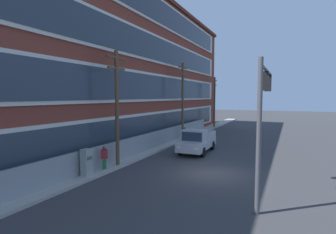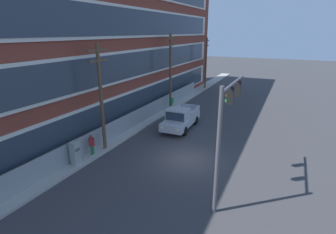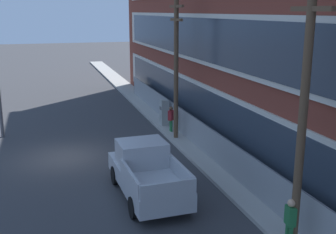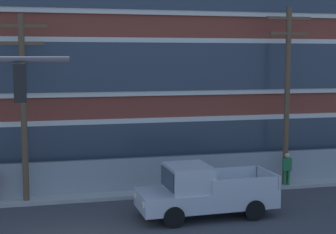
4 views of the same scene
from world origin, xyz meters
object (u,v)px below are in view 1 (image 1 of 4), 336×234
utility_pole_far_east (215,100)px  electrical_cabinet (87,164)px  utility_pole_midblock (183,98)px  traffic_signal_mast (263,104)px  pedestrian_near_cabinet (184,132)px  pedestrian_by_fence (104,157)px  pickup_truck_silver (197,141)px  utility_pole_near_corner (117,104)px

utility_pole_far_east → electrical_cabinet: (-27.89, 0.17, -3.40)m
utility_pole_midblock → traffic_signal_mast: bearing=-145.7°
pedestrian_near_cabinet → pedestrian_by_fence: (-13.25, 0.29, 0.00)m
traffic_signal_mast → utility_pole_midblock: 17.04m
electrical_cabinet → pedestrian_by_fence: 1.60m
traffic_signal_mast → electrical_cabinet: bearing=94.4°
traffic_signal_mast → pedestrian_near_cabinet: traffic_signal_mast is taller
utility_pole_midblock → electrical_cabinet: 15.30m
utility_pole_midblock → pedestrian_by_fence: (-13.24, 0.12, -3.68)m
traffic_signal_mast → utility_pole_far_east: 28.78m
pickup_truck_silver → electrical_cabinet: 10.29m
pickup_truck_silver → pedestrian_by_fence: bearing=156.3°
electrical_cabinet → pedestrian_by_fence: electrical_cabinet is taller
pickup_truck_silver → pedestrian_by_fence: (-8.06, 3.55, 0.00)m
utility_pole_midblock → pedestrian_by_fence: bearing=179.5°
utility_pole_near_corner → pedestrian_by_fence: 3.64m
pedestrian_by_fence → electrical_cabinet: bearing=179.0°
utility_pole_far_east → pedestrian_near_cabinet: utility_pole_far_east is taller
utility_pole_near_corner → electrical_cabinet: bearing=177.2°
electrical_cabinet → pedestrian_near_cabinet: size_ratio=1.05×
utility_pole_far_east → pickup_truck_silver: bearing=-169.4°
utility_pole_midblock → utility_pole_far_east: utility_pole_midblock is taller
utility_pole_midblock → electrical_cabinet: size_ratio=4.78×
traffic_signal_mast → pedestrian_by_fence: size_ratio=3.82×
pickup_truck_silver → utility_pole_midblock: size_ratio=0.64×
pickup_truck_silver → utility_pole_near_corner: size_ratio=0.69×
utility_pole_near_corner → pedestrian_by_fence: utility_pole_near_corner is taller
electrical_cabinet → pickup_truck_silver: bearing=-20.3°
traffic_signal_mast → pickup_truck_silver: bearing=34.7°
utility_pole_near_corner → traffic_signal_mast: bearing=-102.5°
utility_pole_midblock → pedestrian_by_fence: utility_pole_midblock is taller
pedestrian_near_cabinet → traffic_signal_mast: bearing=-146.2°
utility_pole_midblock → pedestrian_near_cabinet: (0.01, -0.17, -3.68)m
electrical_cabinet → pedestrian_near_cabinet: electrical_cabinet is taller
traffic_signal_mast → utility_pole_midblock: utility_pole_midblock is taller
pickup_truck_silver → pedestrian_near_cabinet: size_ratio=3.24×
pickup_truck_silver → utility_pole_near_corner: (-6.77, 3.43, 3.41)m
utility_pole_near_corner → utility_pole_midblock: size_ratio=0.94×
pickup_truck_silver → pedestrian_near_cabinet: (5.19, 3.26, 0.00)m
pickup_truck_silver → electrical_cabinet: pickup_truck_silver is taller
utility_pole_midblock → utility_pole_far_east: 13.06m
pickup_truck_silver → pedestrian_near_cabinet: 6.13m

